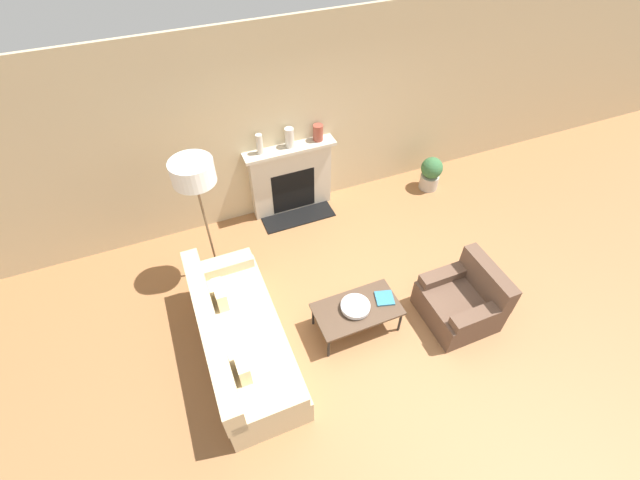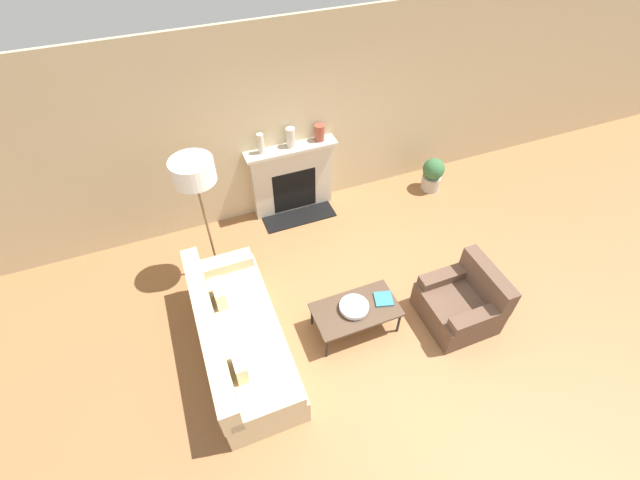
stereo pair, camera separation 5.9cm
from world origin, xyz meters
The scene contains 13 objects.
ground_plane centered at (0.00, 0.00, 0.00)m, with size 18.00×18.00×0.00m, color #99663D.
wall_back centered at (0.00, 2.73, 1.45)m, with size 18.00×0.06×2.90m.
fireplace centered at (-0.17, 2.58, 0.57)m, with size 1.39×0.59×1.16m.
couch centered at (-1.63, 0.32, 0.30)m, with size 0.88×2.21×0.82m.
armchair_near centered at (1.11, -0.22, 0.29)m, with size 0.82×0.86×0.80m.
coffee_table centered at (-0.21, 0.12, 0.37)m, with size 1.04×0.57×0.40m.
bowl centered at (-0.23, 0.12, 0.44)m, with size 0.36×0.36×0.07m.
book centered at (0.16, 0.12, 0.41)m, with size 0.27×0.27×0.02m.
floor_lamp centered at (-1.61, 1.69, 1.63)m, with size 0.51×0.51×1.88m.
mantel_vase_left centered at (-0.60, 2.60, 1.31)m, with size 0.09×0.09×0.30m.
mantel_vase_center_left centered at (-0.15, 2.60, 1.31)m, with size 0.13×0.13×0.29m.
mantel_vase_center_right centered at (0.29, 2.60, 1.28)m, with size 0.15×0.15×0.24m.
potted_plant centered at (2.17, 2.18, 0.31)m, with size 0.36×0.36×0.59m.
Camera 1 is at (-1.76, -2.48, 4.68)m, focal length 24.00 mm.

